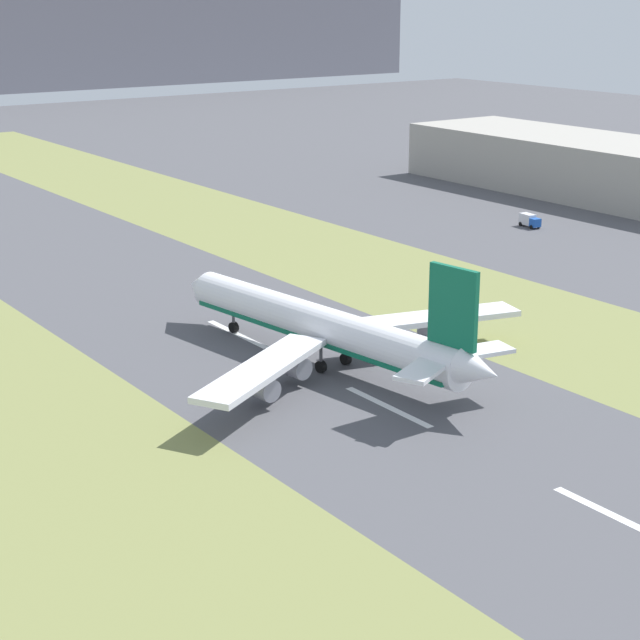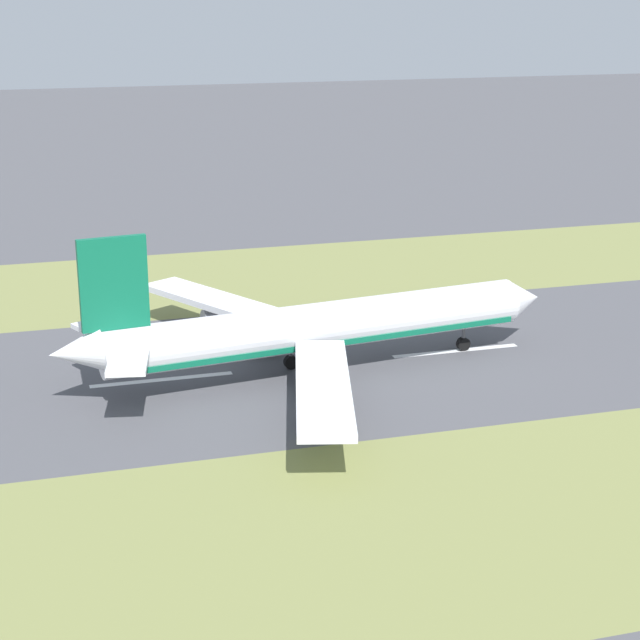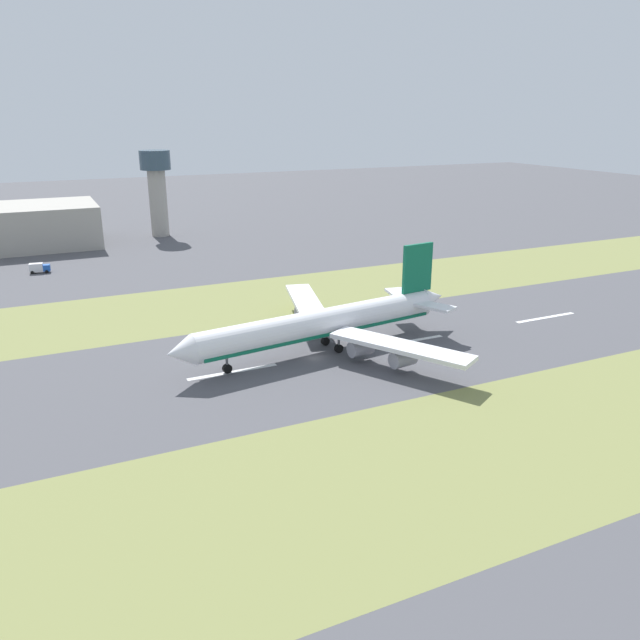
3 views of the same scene
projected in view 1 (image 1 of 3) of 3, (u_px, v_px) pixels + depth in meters
name	position (u px, v px, depth m)	size (l,w,h in m)	color
ground_plane	(296.00, 362.00, 164.77)	(800.00, 800.00, 0.00)	#4C4C51
grass_median_west	(12.00, 429.00, 139.83)	(40.00, 600.00, 0.01)	olive
grass_median_east	(505.00, 313.00, 189.71)	(40.00, 600.00, 0.01)	olive
centreline_dash_near	(619.00, 518.00, 116.14)	(1.20, 18.00, 0.01)	silver
centreline_dash_mid	(388.00, 407.00, 147.27)	(1.20, 18.00, 0.01)	silver
centreline_dash_far	(237.00, 334.00, 178.39)	(1.20, 18.00, 0.01)	silver
airplane_main_jet	(329.00, 329.00, 161.24)	(63.60, 67.15, 20.20)	white
terminal_building	(573.00, 164.00, 303.73)	(36.00, 101.56, 15.49)	#A39E93
service_truck	(530.00, 220.00, 258.53)	(3.22, 6.24, 3.10)	#1E51B2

